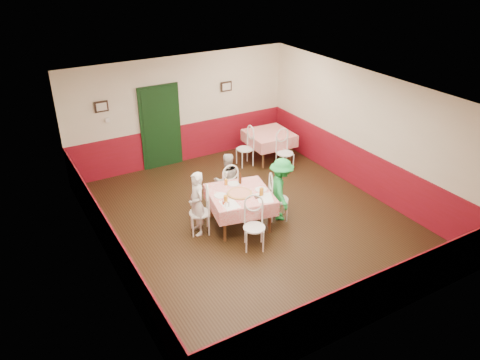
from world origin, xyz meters
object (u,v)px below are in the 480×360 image
glass_b (261,192)px  wallet (258,197)px  glass_c (226,182)px  beer_bottle (240,178)px  glass_a (226,199)px  chair_left (200,213)px  diner_right (281,189)px  chair_far (228,187)px  diner_left (197,204)px  diner_far (227,180)px  pizza (240,193)px  chair_second_a (245,149)px  chair_second_b (285,153)px  chair_near (254,228)px  second_table (269,146)px  chair_right (278,199)px  main_table (240,209)px

glass_b → wallet: bearing=-160.6°
glass_b → glass_c: bearing=118.3°
beer_bottle → glass_a: bearing=-139.4°
chair_left → diner_right: diner_right is taller
chair_far → diner_left: bearing=39.0°
wallet → diner_far: (-0.03, 1.22, -0.16)m
diner_left → diner_right: 1.80m
pizza → wallet: pizza is taller
chair_far → chair_second_a: bearing=-123.6°
chair_second_b → glass_c: bearing=-149.9°
glass_b → diner_far: size_ratio=0.13×
beer_bottle → diner_left: size_ratio=0.18×
chair_near → second_table: bearing=79.1°
glass_a → glass_b: glass_b is taller
chair_near → beer_bottle: bearing=98.6°
second_table → glass_c: bearing=-140.0°
glass_c → chair_right: bearing=-34.0°
glass_b → diner_right: (0.56, 0.12, -0.15)m
glass_a → beer_bottle: (0.64, 0.55, 0.05)m
chair_far → chair_second_a: (1.39, 1.62, 0.00)m
chair_left → chair_near: size_ratio=1.00×
second_table → beer_bottle: 3.01m
glass_b → wallet: size_ratio=1.40×
chair_second_a → beer_bottle: beer_bottle is taller
chair_near → glass_c: (0.09, 1.28, 0.37)m
beer_bottle → diner_right: diner_right is taller
main_table → diner_right: bearing=-11.5°
chair_second_b → beer_bottle: size_ratio=3.75×
glass_b → diner_far: bearing=96.8°
chair_near → diner_left: bearing=151.3°
pizza → wallet: 0.38m
chair_left → chair_far: size_ratio=1.00×
diner_far → main_table: bearing=86.8°
chair_second_b → beer_bottle: beer_bottle is taller
pizza → glass_a: (-0.40, -0.15, 0.06)m
pizza → diner_far: 0.96m
second_table → chair_far: size_ratio=1.24×
glass_b → diner_left: bearing=158.3°
main_table → chair_left: 0.85m
glass_a → diner_far: 1.26m
chair_right → wallet: bearing=128.3°
second_table → wallet: bearing=-127.0°
second_table → beer_bottle: size_ratio=4.67×
pizza → diner_right: 0.93m
main_table → wallet: bearing=-58.7°
chair_second_a → chair_second_b: (0.75, -0.75, 0.00)m
diner_left → diner_right: bearing=83.0°
chair_far → diner_far: (0.01, 0.05, 0.17)m
chair_far → wallet: size_ratio=8.18×
wallet → diner_right: bearing=24.8°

